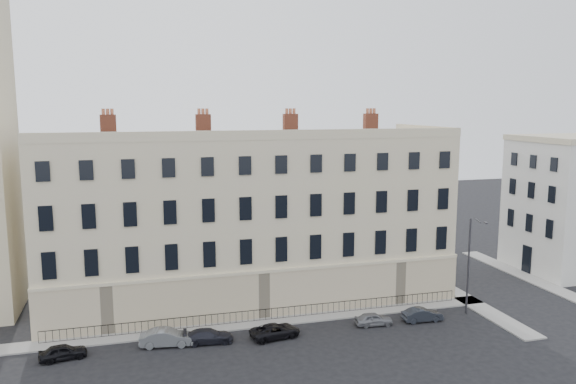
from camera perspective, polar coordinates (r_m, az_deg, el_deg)
name	(u,v)px	position (r m, az deg, el deg)	size (l,w,h in m)	color
ground	(358,339)	(44.93, 7.11, -14.56)	(160.00, 160.00, 0.00)	black
terrace	(249,218)	(51.99, -3.97, -2.62)	(36.22, 12.22, 17.00)	beige
adjacent_building	(570,207)	(67.51, 26.71, -1.34)	(10.00, 10.00, 14.00)	silver
pavement_terrace	(219,327)	(46.86, -7.05, -13.46)	(48.00, 2.00, 0.12)	gray
pavement_east_return	(451,290)	(57.26, 16.19, -9.58)	(2.00, 24.00, 0.12)	gray
pavement_adjacent	(525,276)	(64.43, 22.90, -7.87)	(2.00, 20.00, 0.12)	gray
railings	(266,315)	(47.74, -2.28, -12.34)	(35.00, 0.04, 0.96)	black
car_a	(63,352)	(44.09, -21.89, -14.84)	(1.30, 3.23, 1.10)	black
car_b	(167,338)	(44.09, -12.24, -14.25)	(1.37, 3.94, 1.30)	slate
car_c	(209,336)	(44.08, -8.07, -14.29)	(1.52, 3.73, 1.08)	black
car_d	(275,331)	(44.56, -1.30, -13.93)	(1.81, 3.94, 1.09)	black
car_e	(374,319)	(47.37, 8.70, -12.64)	(1.25, 3.10, 1.06)	slate
car_f	(422,315)	(48.97, 13.48, -12.03)	(1.18, 3.38, 1.11)	#22262D
streetlamp	(470,261)	(50.46, 17.98, -6.72)	(0.78, 1.73, 8.37)	#343339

